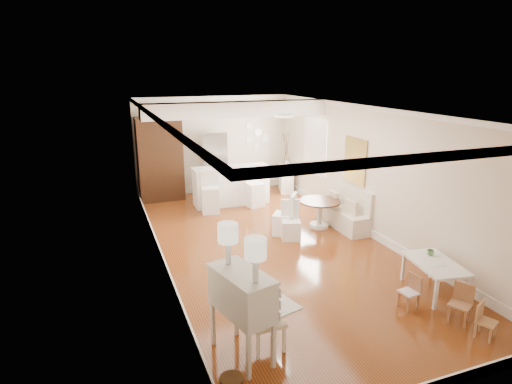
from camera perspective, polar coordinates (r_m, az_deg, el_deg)
room at (r=8.65m, az=1.66°, el=5.71°), size 9.00×9.04×2.82m
secretary_bureau at (r=5.55m, az=-1.90°, el=-16.05°), size 1.13×1.14×1.18m
gustavian_armchair at (r=5.79m, az=1.30°, el=-16.67°), size 0.48×0.48×0.81m
kids_table at (r=7.68m, az=22.61°, el=-10.46°), size 0.82×1.17×0.54m
kids_chair_a at (r=6.98m, az=25.58°, el=-13.34°), size 0.39×0.39×0.59m
kids_chair_b at (r=7.10m, az=19.74°, el=-12.39°), size 0.28×0.28×0.53m
kids_chair_c at (r=6.80m, az=28.39°, el=-14.94°), size 0.32×0.32×0.50m
banquette at (r=10.04m, az=11.58°, el=-1.92°), size 0.52×1.60×0.98m
dining_table at (r=9.97m, az=8.47°, el=-2.90°), size 1.00×1.00×0.64m
slip_chair_near at (r=9.19m, az=4.67°, el=-3.81°), size 0.51×0.52×0.84m
slip_chair_far at (r=9.43m, az=3.82°, el=-2.94°), size 0.64×0.63×0.94m
breakfast_counter at (r=11.54m, az=-3.33°, el=0.88°), size 2.05×0.65×1.03m
bar_stool_left at (r=10.85m, az=-6.15°, el=-0.10°), size 0.49×0.49×1.06m
bar_stool_right at (r=11.30m, az=-0.19°, el=0.54°), size 0.47×0.47×1.02m
pantry_cabinet at (r=12.07m, az=-12.68°, el=4.28°), size 1.20×0.60×2.30m
fridge at (r=12.49m, az=-3.92°, el=3.85°), size 0.75×0.65×1.80m
sideboard at (r=12.78m, az=4.02°, el=1.79°), size 0.59×0.89×0.78m
pencil_cup at (r=7.79m, az=22.22°, el=-7.49°), size 0.14×0.14×0.09m
branch_vase at (r=12.71m, az=4.13°, el=3.92°), size 0.21×0.21×0.18m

